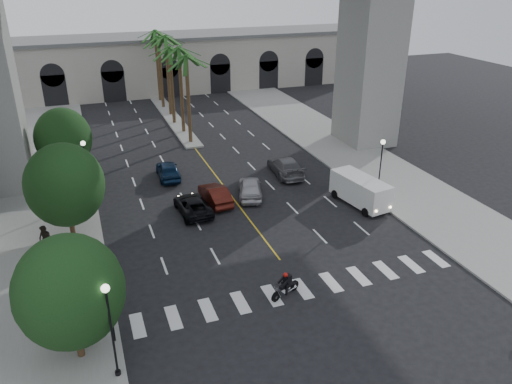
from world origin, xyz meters
name	(u,v)px	position (x,y,z in m)	size (l,w,h in m)	color
ground	(292,276)	(0.00, 0.00, 0.00)	(140.00, 140.00, 0.00)	black
sidewalk_left	(46,212)	(-15.00, 15.00, 0.07)	(8.00, 100.00, 0.15)	gray
sidewalk_right	(369,165)	(15.00, 15.00, 0.07)	(8.00, 100.00, 0.15)	gray
median	(173,119)	(0.00, 38.00, 0.10)	(2.00, 24.00, 0.20)	gray
pier_building	(149,64)	(0.00, 55.00, 4.27)	(71.00, 10.50, 8.50)	beige
palm_a	(186,60)	(0.00, 28.00, 9.10)	(3.20, 3.20, 10.30)	#47331E
palm_b	(179,52)	(0.10, 32.00, 9.37)	(3.20, 3.20, 10.60)	#47331E
palm_c	(169,51)	(-0.20, 36.00, 8.91)	(3.20, 3.20, 10.10)	#47331E
palm_d	(166,40)	(0.15, 40.00, 9.65)	(3.20, 3.20, 10.90)	#47331E
palm_e	(158,40)	(-0.10, 44.00, 9.19)	(3.20, 3.20, 10.40)	#47331E
palm_f	(155,34)	(0.20, 48.00, 9.46)	(3.20, 3.20, 10.70)	#47331E
street_tree_near	(70,292)	(-13.00, -3.00, 4.02)	(5.20, 5.20, 6.89)	#382616
street_tree_mid	(65,185)	(-13.00, 10.00, 4.21)	(5.44, 5.44, 7.21)	#382616
street_tree_far	(63,138)	(-13.00, 22.00, 3.90)	(5.04, 5.04, 6.68)	#382616
lamp_post_left_near	(111,323)	(-11.40, -5.00, 3.22)	(0.40, 0.40, 5.35)	black
lamp_post_left_far	(86,166)	(-11.40, 16.00, 3.22)	(0.40, 0.40, 5.35)	black
lamp_post_right	(381,164)	(11.40, 8.00, 3.22)	(0.40, 0.40, 5.35)	black
traffic_signal_near	(110,304)	(-11.30, -2.50, 2.51)	(0.25, 0.18, 3.65)	black
traffic_signal_far	(103,264)	(-11.30, 1.50, 2.51)	(0.25, 0.18, 3.65)	black
motorcycle_rider	(286,285)	(-1.19, -1.76, 0.74)	(2.13, 1.02, 1.64)	black
car_a	(250,188)	(1.50, 12.33, 0.82)	(1.93, 4.81, 1.64)	#AFAEB3
car_b	(215,195)	(-1.66, 12.10, 0.77)	(1.62, 4.66, 1.53)	#44140D
car_c	(193,205)	(-3.86, 10.91, 0.69)	(2.28, 4.95, 1.37)	black
car_d	(286,166)	(6.33, 15.83, 0.84)	(2.35, 5.78, 1.68)	slate
car_e	(168,170)	(-4.31, 18.76, 0.80)	(1.90, 4.71, 1.60)	#0E2544
cargo_van	(361,190)	(9.51, 7.67, 1.32)	(2.97, 5.84, 2.38)	white
pedestrian_a	(37,307)	(-15.07, 0.75, 0.96)	(0.59, 0.39, 1.63)	black
pedestrian_b	(45,239)	(-14.76, 8.30, 1.13)	(0.96, 0.75, 1.97)	black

